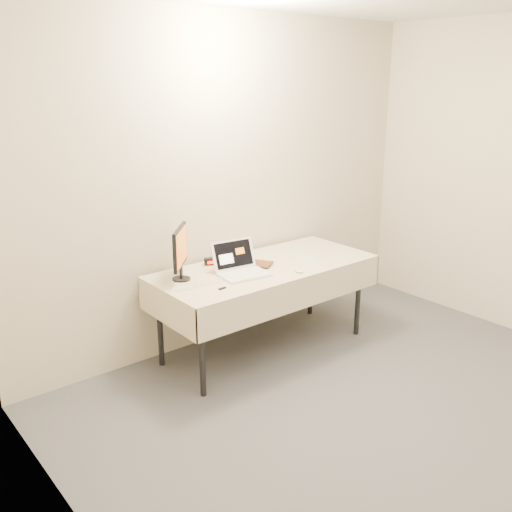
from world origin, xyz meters
TOP-DOWN VIEW (x-y plane):
  - ground at (0.00, 0.00)m, footprint 5.00×5.00m
  - back_wall at (0.00, 2.50)m, footprint 4.00×0.10m
  - table at (0.00, 2.05)m, footprint 1.86×0.81m
  - laptop at (-0.27, 2.02)m, footprint 0.40×0.38m
  - monitor at (-0.70, 2.18)m, footprint 0.29×0.30m
  - book at (-0.10, 2.04)m, footprint 0.15×0.10m
  - alarm_clock at (-0.31, 2.34)m, footprint 0.14×0.10m
  - clicker at (0.10, 1.75)m, footprint 0.05×0.09m
  - paper_form at (0.41, 1.96)m, footprint 0.22×0.33m
  - usb_dongle at (-0.58, 1.83)m, footprint 0.06×0.02m

SIDE VIEW (x-z plane):
  - ground at x=0.00m, z-range 0.00..0.00m
  - table at x=0.00m, z-range 0.31..1.05m
  - paper_form at x=0.41m, z-range 0.74..0.74m
  - usb_dongle at x=-0.58m, z-range 0.74..0.75m
  - clicker at x=0.10m, z-range 0.74..0.76m
  - alarm_clock at x=-0.31m, z-range 0.74..0.79m
  - laptop at x=-0.27m, z-range 0.68..0.92m
  - book at x=-0.10m, z-range 0.74..0.95m
  - monitor at x=-0.70m, z-range 0.77..1.18m
  - back_wall at x=0.00m, z-range 0.00..2.70m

